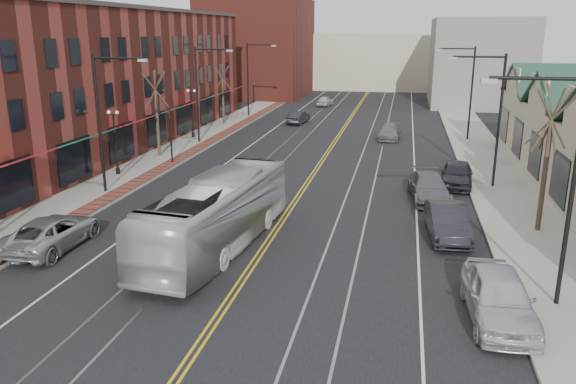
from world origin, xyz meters
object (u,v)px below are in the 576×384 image
at_px(parked_car_a, 499,297).
at_px(parked_suv, 52,232).
at_px(parked_car_b, 447,222).
at_px(parked_car_d, 457,174).
at_px(transit_bus, 218,214).
at_px(parked_car_c, 429,187).

bearing_deg(parked_car_a, parked_suv, 168.42).
xyz_separation_m(parked_car_b, parked_car_d, (1.18, 9.56, 0.01)).
distance_m(transit_bus, parked_suv, 7.51).
xyz_separation_m(transit_bus, parked_car_c, (9.50, 9.61, -0.86)).
xyz_separation_m(transit_bus, parked_suv, (-7.30, -1.52, -0.87)).
xyz_separation_m(parked_car_a, parked_car_b, (-1.18, 7.77, -0.07)).
bearing_deg(transit_bus, parked_suv, 18.05).
bearing_deg(parked_car_b, parked_car_c, 91.01).
xyz_separation_m(transit_bus, parked_car_b, (10.12, 3.42, -0.81)).
xyz_separation_m(transit_bus, parked_car_a, (11.30, -4.35, -0.74)).
xyz_separation_m(parked_car_a, parked_car_d, (0.00, 17.33, -0.07)).
relative_size(transit_bus, parked_car_c, 2.26).
relative_size(parked_car_a, parked_car_d, 1.08).
bearing_deg(parked_car_a, parked_car_d, 87.08).
distance_m(parked_car_c, parked_car_d, 3.82).
bearing_deg(transit_bus, parked_car_c, -128.37).
relative_size(parked_car_a, parked_car_c, 0.99).
bearing_deg(parked_car_b, parked_suv, -168.88).
height_order(transit_bus, parked_car_c, transit_bus).
relative_size(parked_car_b, parked_car_c, 0.94).
xyz_separation_m(parked_car_c, parked_car_d, (1.80, 3.37, 0.06)).
relative_size(transit_bus, parked_car_a, 2.28).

